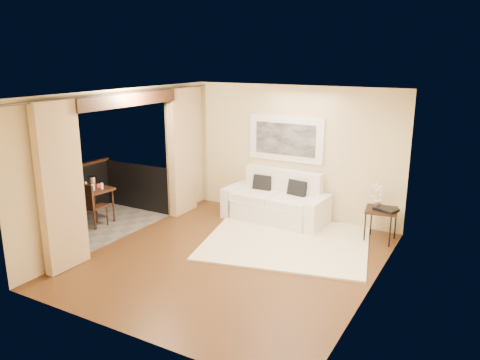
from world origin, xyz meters
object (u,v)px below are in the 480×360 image
Objects in this scene: orchid at (378,195)px; ice_bucket at (92,182)px; balcony_chair_far at (90,202)px; balcony_chair_near at (46,203)px; bistro_table at (94,193)px; sofa at (277,203)px; side_table at (381,212)px.

ice_bucket is (-5.21, -1.89, -0.00)m from orchid.
orchid reaches higher than balcony_chair_far.
balcony_chair_near reaches higher than orchid.
ice_bucket reaches higher than balcony_chair_far.
balcony_chair_far is at bearing -61.11° from bistro_table.
orchid reaches higher than sofa.
sofa is at bearing -140.17° from balcony_chair_far.
balcony_chair_far reaches higher than side_table.
sofa is at bearing 32.61° from bistro_table.
sofa is 2.95× the size of bistro_table.
ice_bucket is at bearing -147.11° from sofa.
balcony_chair_far is at bearing 66.39° from balcony_chair_near.
sofa is at bearing 177.41° from side_table.
orchid is at bearing 3.56° from sofa.
balcony_chair_near reaches higher than ice_bucket.
balcony_chair_near is at bearing -97.01° from ice_bucket.
orchid is at bearing 132.70° from side_table.
side_table is 6.11m from balcony_chair_near.
balcony_chair_near reaches higher than sofa.
sofa reaches higher than balcony_chair_far.
balcony_chair_near is (-0.38, -0.70, 0.12)m from balcony_chair_far.
side_table is 0.33m from orchid.
balcony_chair_near is (-5.33, -2.90, -0.19)m from orchid.
orchid is at bearing 21.45° from bistro_table.
balcony_chair_far is (-2.96, -2.17, 0.16)m from sofa.
balcony_chair_near reaches higher than balcony_chair_far.
sofa is at bearing 30.07° from ice_bucket.
bistro_table reaches higher than side_table.
ice_bucket is (-5.32, -1.76, 0.28)m from side_table.
sofa is at bearing 45.79° from balcony_chair_near.
side_table is at bearing -47.30° from orchid.
balcony_chair_far is 4.47× the size of ice_bucket.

